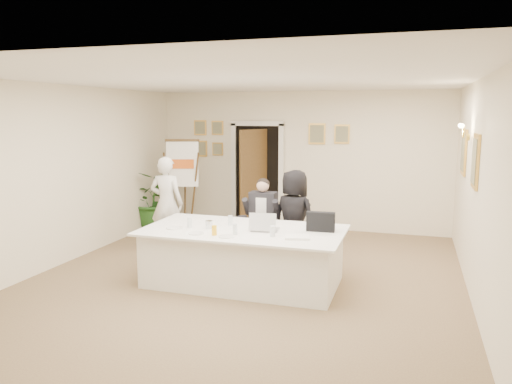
{
  "coord_description": "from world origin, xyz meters",
  "views": [
    {
      "loc": [
        2.22,
        -6.49,
        2.35
      ],
      "look_at": [
        -0.03,
        0.6,
        1.18
      ],
      "focal_mm": 35.0,
      "sensor_mm": 36.0,
      "label": 1
    }
  ],
  "objects": [
    {
      "name": "wall_sconce",
      "position": [
        2.9,
        1.2,
        2.1
      ],
      "size": [
        0.2,
        0.3,
        0.24
      ],
      "primitive_type": null,
      "color": "gold",
      "rests_on": "wall_right"
    },
    {
      "name": "wall_left",
      "position": [
        -3.0,
        0.0,
        1.4
      ],
      "size": [
        0.1,
        7.0,
        2.8
      ],
      "primitive_type": "cube",
      "color": "#F2E8CC",
      "rests_on": "floor"
    },
    {
      "name": "pictures_right_wall",
      "position": [
        2.97,
        1.2,
        1.75
      ],
      "size": [
        0.06,
        2.2,
        0.8
      ],
      "primitive_type": null,
      "color": "gold",
      "rests_on": "wall_right"
    },
    {
      "name": "flip_chart",
      "position": [
        -2.14,
        2.47,
        0.84
      ],
      "size": [
        0.66,
        0.49,
        1.82
      ],
      "color": "#3D2A13",
      "rests_on": "floor"
    },
    {
      "name": "standing_woman",
      "position": [
        0.5,
        0.9,
        0.75
      ],
      "size": [
        0.85,
        0.69,
        1.5
      ],
      "primitive_type": "imported",
      "rotation": [
        0.0,
        0.0,
        2.82
      ],
      "color": "black",
      "rests_on": "floor"
    },
    {
      "name": "plate_left",
      "position": [
        -0.89,
        -0.4,
        0.78
      ],
      "size": [
        0.3,
        0.3,
        0.01
      ],
      "primitive_type": "cylinder",
      "rotation": [
        0.0,
        0.0,
        0.35
      ],
      "color": "white",
      "rests_on": "conference_table"
    },
    {
      "name": "ceiling",
      "position": [
        0.0,
        0.0,
        2.8
      ],
      "size": [
        6.0,
        7.0,
        0.02
      ],
      "primitive_type": "cube",
      "color": "white",
      "rests_on": "wall_back"
    },
    {
      "name": "conference_table",
      "position": [
        0.02,
        -0.15,
        0.39
      ],
      "size": [
        2.76,
        1.47,
        0.78
      ],
      "color": "white",
      "rests_on": "floor"
    },
    {
      "name": "paper_stack",
      "position": [
        0.85,
        -0.44,
        0.79
      ],
      "size": [
        0.35,
        0.28,
        0.03
      ],
      "primitive_type": "cube",
      "rotation": [
        0.0,
        0.0,
        0.21
      ],
      "color": "white",
      "rests_on": "conference_table"
    },
    {
      "name": "wall_front",
      "position": [
        0.0,
        -3.5,
        1.4
      ],
      "size": [
        6.0,
        0.1,
        2.8
      ],
      "primitive_type": "cube",
      "color": "#F2E8CC",
      "rests_on": "floor"
    },
    {
      "name": "floor",
      "position": [
        0.0,
        0.0,
        0.0
      ],
      "size": [
        7.0,
        7.0,
        0.0
      ],
      "primitive_type": "plane",
      "color": "brown",
      "rests_on": "ground"
    },
    {
      "name": "doorway",
      "position": [
        -0.88,
        3.32,
        1.04
      ],
      "size": [
        1.14,
        0.86,
        2.2
      ],
      "color": "black",
      "rests_on": "floor"
    },
    {
      "name": "glass_b",
      "position": [
        0.02,
        -0.48,
        0.84
      ],
      "size": [
        0.07,
        0.07,
        0.14
      ],
      "primitive_type": "cylinder",
      "rotation": [
        0.0,
        0.0,
        0.14
      ],
      "color": "silver",
      "rests_on": "conference_table"
    },
    {
      "name": "plate_near",
      "position": [
        -0.04,
        -0.64,
        0.78
      ],
      "size": [
        0.25,
        0.25,
        0.01
      ],
      "primitive_type": "cylinder",
      "rotation": [
        0.0,
        0.0,
        -0.22
      ],
      "color": "white",
      "rests_on": "conference_table"
    },
    {
      "name": "standing_man",
      "position": [
        -1.83,
        1.16,
        0.81
      ],
      "size": [
        0.61,
        0.42,
        1.63
      ],
      "primitive_type": "imported",
      "rotation": [
        0.0,
        0.0,
        3.19
      ],
      "color": "white",
      "rests_on": "floor"
    },
    {
      "name": "wall_back",
      "position": [
        0.0,
        3.5,
        1.4
      ],
      "size": [
        6.0,
        0.1,
        2.8
      ],
      "primitive_type": "cube",
      "color": "#F2E8CC",
      "rests_on": "floor"
    },
    {
      "name": "glass_a",
      "position": [
        -0.72,
        -0.29,
        0.84
      ],
      "size": [
        0.07,
        0.07,
        0.14
      ],
      "primitive_type": "cylinder",
      "rotation": [
        0.0,
        0.0,
        0.11
      ],
      "color": "silver",
      "rests_on": "conference_table"
    },
    {
      "name": "oj_glass",
      "position": [
        -0.22,
        -0.59,
        0.84
      ],
      "size": [
        0.09,
        0.09,
        0.13
      ],
      "primitive_type": "cylinder",
      "rotation": [
        0.0,
        0.0,
        -0.3
      ],
      "color": "yellow",
      "rests_on": "conference_table"
    },
    {
      "name": "potted_palm",
      "position": [
        -2.8,
        2.5,
        0.6
      ],
      "size": [
        1.09,
        0.95,
        1.2
      ],
      "primitive_type": "imported",
      "rotation": [
        0.0,
        0.0,
        -0.01
      ],
      "color": "#21521B",
      "rests_on": "floor"
    },
    {
      "name": "plate_mid",
      "position": [
        -0.48,
        -0.6,
        0.78
      ],
      "size": [
        0.26,
        0.26,
        0.01
      ],
      "primitive_type": "cylinder",
      "rotation": [
        0.0,
        0.0,
        -0.28
      ],
      "color": "white",
      "rests_on": "conference_table"
    },
    {
      "name": "glass_d",
      "position": [
        -0.23,
        0.03,
        0.84
      ],
      "size": [
        0.07,
        0.07,
        0.14
      ],
      "primitive_type": "cylinder",
      "rotation": [
        0.0,
        0.0,
        -0.07
      ],
      "color": "silver",
      "rests_on": "conference_table"
    },
    {
      "name": "glass_c",
      "position": [
        0.53,
        -0.43,
        0.84
      ],
      "size": [
        0.08,
        0.08,
        0.14
      ],
      "primitive_type": "cylinder",
      "rotation": [
        0.0,
        0.0,
        -0.25
      ],
      "color": "silver",
      "rests_on": "conference_table"
    },
    {
      "name": "laptop",
      "position": [
        0.33,
        -0.11,
        0.91
      ],
      "size": [
        0.41,
        0.42,
        0.28
      ],
      "primitive_type": null,
      "rotation": [
        0.0,
        0.0,
        0.12
      ],
      "color": "#B7BABC",
      "rests_on": "conference_table"
    },
    {
      "name": "seated_man",
      "position": [
        -0.06,
        1.03,
        0.67
      ],
      "size": [
        0.59,
        0.63,
        1.35
      ],
      "primitive_type": null,
      "rotation": [
        0.0,
        0.0,
        -0.02
      ],
      "color": "black",
      "rests_on": "floor"
    },
    {
      "name": "wall_right",
      "position": [
        3.0,
        0.0,
        1.4
      ],
      "size": [
        0.1,
        7.0,
        2.8
      ],
      "primitive_type": "cube",
      "color": "#F2E8CC",
      "rests_on": "floor"
    },
    {
      "name": "steel_jug",
      "position": [
        -0.44,
        -0.25,
        0.83
      ],
      "size": [
        0.11,
        0.11,
        0.11
      ],
      "primitive_type": "cylinder",
      "rotation": [
        0.0,
        0.0,
        -0.19
      ],
      "color": "silver",
      "rests_on": "conference_table"
    },
    {
      "name": "pictures_back_wall",
      "position": [
        -0.8,
        3.47,
        1.85
      ],
      "size": [
        3.4,
        0.06,
        0.8
      ],
      "primitive_type": null,
      "color": "gold",
      "rests_on": "wall_back"
    },
    {
      "name": "laptop_bag",
      "position": [
        1.07,
        0.04,
        0.91
      ],
      "size": [
        0.39,
        0.12,
        0.27
      ],
      "primitive_type": "cube",
      "rotation": [
        0.0,
        0.0,
        0.05
      ],
      "color": "black",
      "rests_on": "conference_table"
    }
  ]
}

